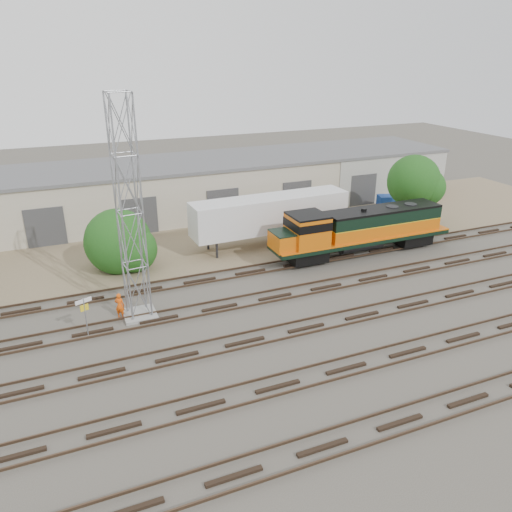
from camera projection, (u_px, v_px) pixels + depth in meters
name	position (u px, v px, depth m)	size (l,w,h in m)	color
ground	(285.00, 307.00, 32.81)	(140.00, 140.00, 0.00)	#47423A
dirt_strip	(213.00, 235.00, 45.60)	(80.00, 16.00, 0.02)	#726047
tracks	(306.00, 328.00, 30.22)	(80.00, 20.40, 0.28)	black
warehouse	(189.00, 187.00, 51.41)	(58.40, 10.40, 5.30)	#BAAF9B
locomotive	(359.00, 229.00, 40.50)	(15.84, 2.78, 3.81)	black
signal_tower	(130.00, 216.00, 29.24)	(2.02, 2.02, 13.63)	gray
sign_post	(85.00, 310.00, 28.99)	(0.94, 0.40, 2.43)	gray
worker	(120.00, 305.00, 31.28)	(0.61, 0.40, 1.68)	#F1540D
semi_trailer	(274.00, 214.00, 42.66)	(13.94, 3.23, 4.26)	silver
dumpster_blue	(386.00, 202.00, 52.81)	(1.60, 1.50, 1.50)	navy
dumpster_red	(429.00, 191.00, 57.14)	(1.50, 1.40, 1.40)	maroon
tree_mid	(122.00, 244.00, 37.80)	(5.30, 5.05, 5.05)	#382619
tree_east	(417.00, 183.00, 47.06)	(5.22, 4.97, 6.71)	#382619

